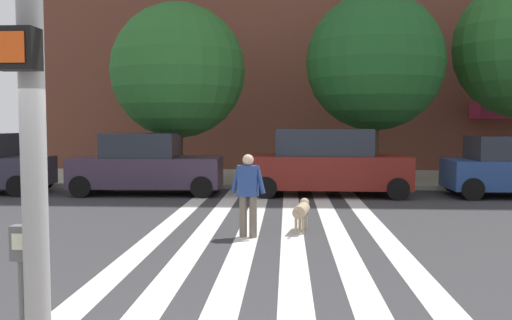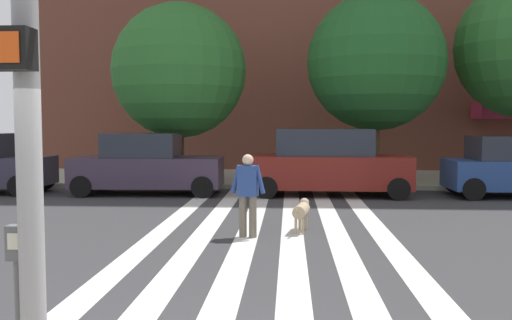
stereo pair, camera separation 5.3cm
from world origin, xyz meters
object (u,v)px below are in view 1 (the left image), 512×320
(parking_meter_curbside, at_px, (23,289))
(dog_on_leash, at_px, (302,210))
(street_tree_middle, at_px, (375,62))
(parked_car_behind_first, at_px, (146,165))
(pedestrian_dog_walker, at_px, (248,191))
(parked_car_third_in_line, at_px, (328,163))
(street_tree_nearest, at_px, (178,71))

(parking_meter_curbside, relative_size, dog_on_leash, 1.23)
(parking_meter_curbside, distance_m, street_tree_middle, 16.74)
(parked_car_behind_first, height_order, pedestrian_dog_walker, parked_car_behind_first)
(street_tree_middle, height_order, dog_on_leash, street_tree_middle)
(parking_meter_curbside, bearing_deg, dog_on_leash, 73.11)
(parked_car_behind_first, distance_m, parked_car_third_in_line, 5.69)
(street_tree_nearest, bearing_deg, parked_car_third_in_line, -24.36)
(parking_meter_curbside, relative_size, street_tree_nearest, 0.22)
(parking_meter_curbside, height_order, parked_car_behind_first, parked_car_behind_first)
(street_tree_nearest, bearing_deg, pedestrian_dog_walker, -70.45)
(parked_car_third_in_line, relative_size, street_tree_nearest, 0.77)
(street_tree_nearest, relative_size, pedestrian_dog_walker, 3.82)
(parked_car_behind_first, bearing_deg, parked_car_third_in_line, 0.03)
(parking_meter_curbside, xyz_separation_m, pedestrian_dog_walker, (1.19, 6.80, -0.10))
(dog_on_leash, bearing_deg, street_tree_middle, 71.63)
(street_tree_middle, bearing_deg, parked_car_behind_first, -161.46)
(street_tree_nearest, bearing_deg, dog_on_leash, -62.64)
(street_tree_nearest, bearing_deg, street_tree_middle, 1.62)
(street_tree_nearest, xyz_separation_m, street_tree_middle, (6.86, 0.19, 0.28))
(street_tree_nearest, xyz_separation_m, pedestrian_dog_walker, (3.07, -8.64, -3.13))
(parked_car_third_in_line, bearing_deg, street_tree_middle, 54.75)
(parking_meter_curbside, height_order, parked_car_third_in_line, parked_car_third_in_line)
(pedestrian_dog_walker, relative_size, dog_on_leash, 1.49)
(pedestrian_dog_walker, bearing_deg, street_tree_middle, 66.81)
(pedestrian_dog_walker, bearing_deg, street_tree_nearest, 109.55)
(street_tree_middle, bearing_deg, dog_on_leash, -108.37)
(parking_meter_curbside, distance_m, parked_car_behind_first, 13.36)
(parking_meter_curbside, xyz_separation_m, street_tree_nearest, (-1.88, 15.44, 3.03))
(street_tree_middle, height_order, pedestrian_dog_walker, street_tree_middle)
(parking_meter_curbside, height_order, street_tree_middle, street_tree_middle)
(street_tree_middle, bearing_deg, pedestrian_dog_walker, -113.19)
(street_tree_nearest, relative_size, street_tree_middle, 0.95)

